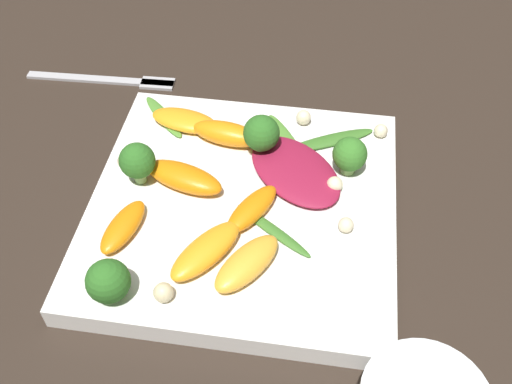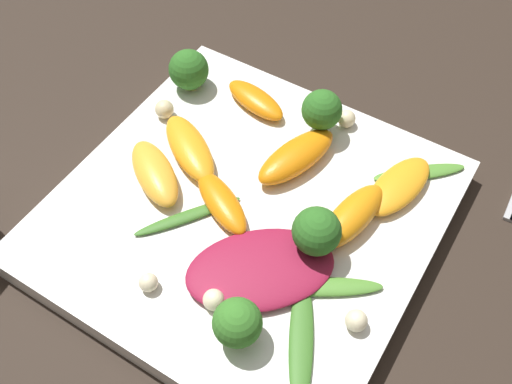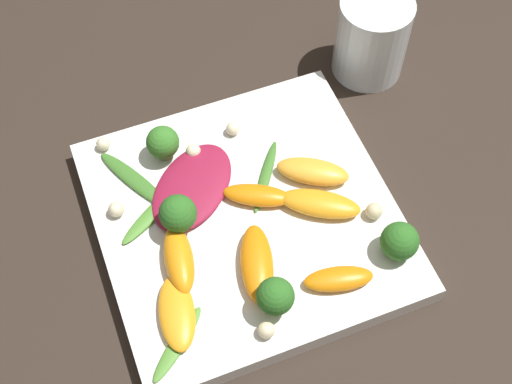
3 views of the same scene
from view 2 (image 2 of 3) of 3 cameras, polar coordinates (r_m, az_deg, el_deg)
ground_plane at (r=0.49m, az=-0.89°, el=-2.98°), size 2.40×2.40×0.00m
plate at (r=0.48m, az=-0.90°, el=-2.22°), size 0.28×0.28×0.02m
radicchio_leaf_0 at (r=0.43m, az=0.42°, el=-7.34°), size 0.12×0.12×0.01m
orange_segment_0 at (r=0.46m, az=-3.28°, el=-1.00°), size 0.07×0.05×0.02m
orange_segment_1 at (r=0.49m, az=13.44°, el=0.57°), size 0.05×0.08×0.01m
orange_segment_2 at (r=0.48m, az=-9.63°, el=1.79°), size 0.08×0.06×0.02m
orange_segment_3 at (r=0.49m, az=3.86°, el=3.41°), size 0.05×0.08×0.02m
orange_segment_4 at (r=0.54m, az=-0.05°, el=8.75°), size 0.07×0.04×0.02m
orange_segment_5 at (r=0.46m, az=9.16°, el=-2.26°), size 0.04×0.07×0.02m
orange_segment_6 at (r=0.50m, az=-6.34°, el=4.17°), size 0.08×0.07×0.02m
broccoli_floret_0 at (r=0.43m, az=5.78°, el=-3.83°), size 0.04×0.04×0.05m
broccoli_floret_1 at (r=0.40m, az=-1.79°, el=-12.41°), size 0.03×0.03×0.04m
broccoli_floret_2 at (r=0.55m, az=-6.43°, el=11.47°), size 0.04×0.04×0.04m
broccoli_floret_3 at (r=0.50m, az=6.28°, el=7.71°), size 0.03×0.03×0.04m
arugula_sprig_0 at (r=0.41m, az=4.33°, el=-13.87°), size 0.06×0.09×0.01m
arugula_sprig_1 at (r=0.46m, az=-6.49°, el=-2.29°), size 0.06×0.08×0.00m
arugula_sprig_2 at (r=0.43m, az=6.31°, el=-8.96°), size 0.08×0.06×0.01m
arugula_sprig_3 at (r=0.50m, az=15.30°, el=1.79°), size 0.07×0.06×0.00m
macadamia_nut_0 at (r=0.42m, az=-4.06°, el=-10.20°), size 0.02×0.02×0.02m
macadamia_nut_1 at (r=0.53m, az=-8.72°, el=7.80°), size 0.02×0.02×0.02m
macadamia_nut_2 at (r=0.42m, az=9.53°, el=-11.99°), size 0.02×0.02×0.02m
macadamia_nut_3 at (r=0.43m, az=-10.22°, el=-8.47°), size 0.01×0.01×0.01m
macadamia_nut_5 at (r=0.52m, az=8.63°, el=6.92°), size 0.02×0.02×0.02m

